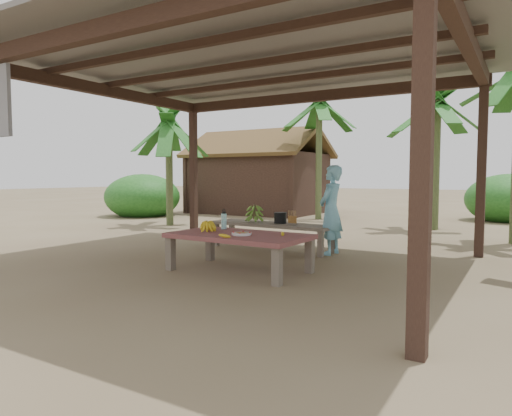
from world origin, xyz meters
The scene contains 17 objects.
ground centered at (0.00, 0.00, 0.00)m, with size 80.00×80.00×0.00m, color brown.
pavilion centered at (-0.01, -0.01, 2.78)m, with size 6.60×5.60×2.95m.
work_table centered at (0.19, -0.52, 0.43)m, with size 1.83×1.06×0.50m.
bench centered at (-0.32, 1.30, 0.39)m, with size 2.23×0.72×0.45m.
ripe_banana_bunch centered at (-0.35, -0.50, 0.58)m, with size 0.26×0.22×0.16m, color yellow, non-canonical shape.
plate centered at (0.31, -0.63, 0.52)m, with size 0.26×0.26×0.04m.
loose_banana_front centered at (0.25, -0.93, 0.52)m, with size 0.04×0.16×0.04m, color yellow.
loose_banana_side centered at (0.76, -0.38, 0.52)m, with size 0.04×0.14×0.04m, color yellow.
water_flask centered at (-0.28, -0.19, 0.62)m, with size 0.08×0.08×0.29m.
green_banana_stalk centered at (-0.68, 1.32, 0.61)m, with size 0.28×0.28×0.32m, color #598C2D, non-canonical shape.
cooking_pot centered at (-0.17, 1.33, 0.54)m, with size 0.21×0.21×0.18m, color black.
skewer_rack centered at (0.11, 1.23, 0.57)m, with size 0.18×0.08×0.24m, color #A57F47, non-canonical shape.
woman centered at (0.74, 1.33, 0.71)m, with size 0.52×0.34×1.42m, color #6BB0CA.
hut centered at (-4.50, 8.00, 1.10)m, with size 4.40×3.43×2.85m.
banana_plant_n centered at (1.57, 5.74, 2.71)m, with size 1.80×1.80×3.20m.
banana_plant_nw centered at (-1.79, 6.80, 3.11)m, with size 1.80×1.80×3.61m.
banana_plant_w centered at (-4.42, 3.35, 2.34)m, with size 1.80×1.80×2.82m.
Camera 1 is at (3.41, -5.49, 1.25)m, focal length 32.00 mm.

